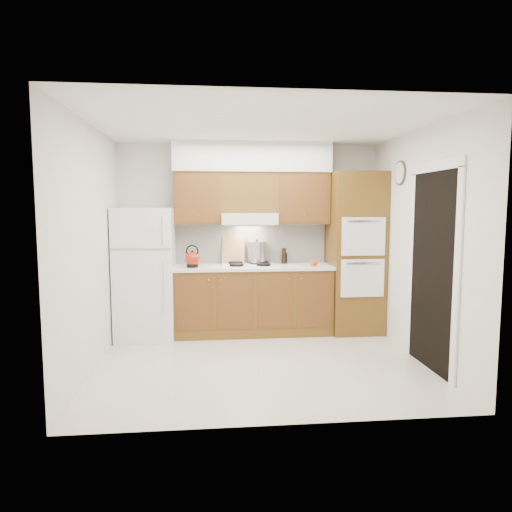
# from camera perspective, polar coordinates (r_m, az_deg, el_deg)

# --- Properties ---
(floor) EXTENTS (3.60, 3.60, 0.00)m
(floor) POSITION_cam_1_polar(r_m,az_deg,el_deg) (5.25, 0.63, -13.11)
(floor) COLOR beige
(floor) RESTS_ON ground
(ceiling) EXTENTS (3.60, 3.60, 0.00)m
(ceiling) POSITION_cam_1_polar(r_m,az_deg,el_deg) (5.04, 0.66, 16.08)
(ceiling) COLOR white
(ceiling) RESTS_ON wall_back
(wall_back) EXTENTS (3.60, 0.02, 2.60)m
(wall_back) POSITION_cam_1_polar(r_m,az_deg,el_deg) (6.47, -0.84, 2.30)
(wall_back) COLOR silver
(wall_back) RESTS_ON floor
(wall_left) EXTENTS (0.02, 3.00, 2.60)m
(wall_left) POSITION_cam_1_polar(r_m,az_deg,el_deg) (5.10, -19.89, 0.93)
(wall_left) COLOR silver
(wall_left) RESTS_ON floor
(wall_right) EXTENTS (0.02, 3.00, 2.60)m
(wall_right) POSITION_cam_1_polar(r_m,az_deg,el_deg) (5.48, 19.71, 1.27)
(wall_right) COLOR silver
(wall_right) RESTS_ON floor
(fridge) EXTENTS (0.75, 0.72, 1.72)m
(fridge) POSITION_cam_1_polar(r_m,az_deg,el_deg) (6.19, -13.63, -2.14)
(fridge) COLOR white
(fridge) RESTS_ON floor
(base_cabinets) EXTENTS (2.11, 0.60, 0.90)m
(base_cabinets) POSITION_cam_1_polar(r_m,az_deg,el_deg) (6.29, -0.37, -5.63)
(base_cabinets) COLOR brown
(base_cabinets) RESTS_ON floor
(countertop) EXTENTS (2.13, 0.62, 0.04)m
(countertop) POSITION_cam_1_polar(r_m,az_deg,el_deg) (6.20, -0.36, -1.39)
(countertop) COLOR white
(countertop) RESTS_ON base_cabinets
(backsplash) EXTENTS (2.11, 0.03, 0.56)m
(backsplash) POSITION_cam_1_polar(r_m,az_deg,el_deg) (6.46, -0.61, 1.58)
(backsplash) COLOR white
(backsplash) RESTS_ON countertop
(oven_cabinet) EXTENTS (0.70, 0.65, 2.20)m
(oven_cabinet) POSITION_cam_1_polar(r_m,az_deg,el_deg) (6.45, 12.27, 0.37)
(oven_cabinet) COLOR brown
(oven_cabinet) RESTS_ON floor
(upper_cab_left) EXTENTS (0.63, 0.33, 0.70)m
(upper_cab_left) POSITION_cam_1_polar(r_m,az_deg,el_deg) (6.27, -7.30, 7.16)
(upper_cab_left) COLOR brown
(upper_cab_left) RESTS_ON wall_back
(upper_cab_right) EXTENTS (0.73, 0.33, 0.70)m
(upper_cab_right) POSITION_cam_1_polar(r_m,az_deg,el_deg) (6.39, 5.73, 7.16)
(upper_cab_right) COLOR brown
(upper_cab_right) RESTS_ON wall_back
(range_hood) EXTENTS (0.75, 0.45, 0.15)m
(range_hood) POSITION_cam_1_polar(r_m,az_deg,el_deg) (6.23, -0.90, 4.69)
(range_hood) COLOR silver
(range_hood) RESTS_ON wall_back
(upper_cab_over_hood) EXTENTS (0.75, 0.33, 0.55)m
(upper_cab_over_hood) POSITION_cam_1_polar(r_m,az_deg,el_deg) (6.29, -0.95, 7.89)
(upper_cab_over_hood) COLOR brown
(upper_cab_over_hood) RESTS_ON range_hood
(soffit) EXTENTS (2.13, 0.36, 0.40)m
(soffit) POSITION_cam_1_polar(r_m,az_deg,el_deg) (6.31, -0.48, 12.21)
(soffit) COLOR silver
(soffit) RESTS_ON wall_back
(cooktop) EXTENTS (0.74, 0.50, 0.01)m
(cooktop) POSITION_cam_1_polar(r_m,az_deg,el_deg) (6.21, -0.84, -1.14)
(cooktop) COLOR white
(cooktop) RESTS_ON countertop
(doorway) EXTENTS (0.02, 0.90, 2.10)m
(doorway) POSITION_cam_1_polar(r_m,az_deg,el_deg) (5.19, 21.15, -1.81)
(doorway) COLOR black
(doorway) RESTS_ON floor
(wall_clock) EXTENTS (0.02, 0.30, 0.30)m
(wall_clock) POSITION_cam_1_polar(r_m,az_deg,el_deg) (5.97, 17.58, 9.87)
(wall_clock) COLOR #3F3833
(wall_clock) RESTS_ON wall_right
(kettle) EXTENTS (0.22, 0.22, 0.20)m
(kettle) POSITION_cam_1_polar(r_m,az_deg,el_deg) (6.06, -7.97, -0.40)
(kettle) COLOR maroon
(kettle) RESTS_ON countertop
(cutting_board) EXTENTS (0.33, 0.16, 0.41)m
(cutting_board) POSITION_cam_1_polar(r_m,az_deg,el_deg) (6.38, -2.85, 0.80)
(cutting_board) COLOR tan
(cutting_board) RESTS_ON countertop
(stock_pot) EXTENTS (0.32, 0.32, 0.28)m
(stock_pot) POSITION_cam_1_polar(r_m,az_deg,el_deg) (6.35, 0.10, 0.51)
(stock_pot) COLOR silver
(stock_pot) RESTS_ON cooktop
(condiment_a) EXTENTS (0.07, 0.07, 0.22)m
(condiment_a) POSITION_cam_1_polar(r_m,az_deg,el_deg) (6.41, 3.50, 0.01)
(condiment_a) COLOR black
(condiment_a) RESTS_ON countertop
(condiment_b) EXTENTS (0.06, 0.06, 0.16)m
(condiment_b) POSITION_cam_1_polar(r_m,az_deg,el_deg) (6.41, 3.46, -0.24)
(condiment_b) COLOR black
(condiment_b) RESTS_ON countertop
(condiment_c) EXTENTS (0.06, 0.06, 0.15)m
(condiment_c) POSITION_cam_1_polar(r_m,az_deg,el_deg) (6.45, 3.69, -0.27)
(condiment_c) COLOR black
(condiment_c) RESTS_ON countertop
(orange_near) EXTENTS (0.11, 0.11, 0.08)m
(orange_near) POSITION_cam_1_polar(r_m,az_deg,el_deg) (6.25, 7.34, -0.83)
(orange_near) COLOR #E14D0B
(orange_near) RESTS_ON countertop
(orange_far) EXTENTS (0.09, 0.09, 0.08)m
(orange_far) POSITION_cam_1_polar(r_m,az_deg,el_deg) (6.20, 7.12, -0.89)
(orange_far) COLOR #DF4E0B
(orange_far) RESTS_ON countertop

